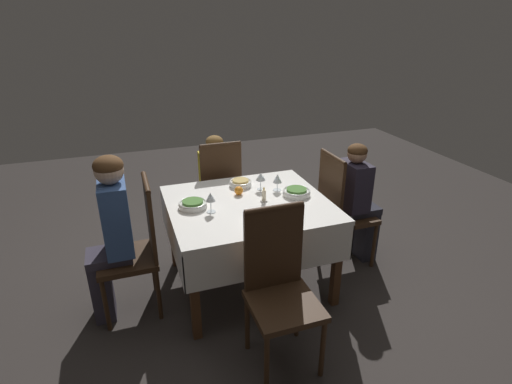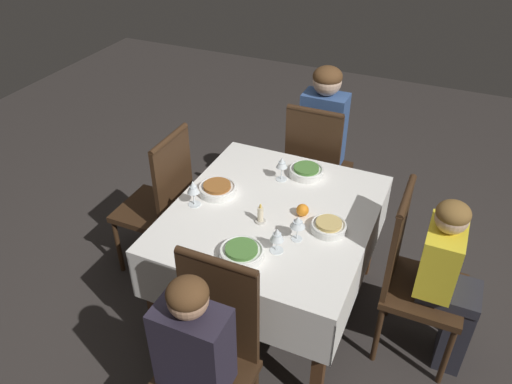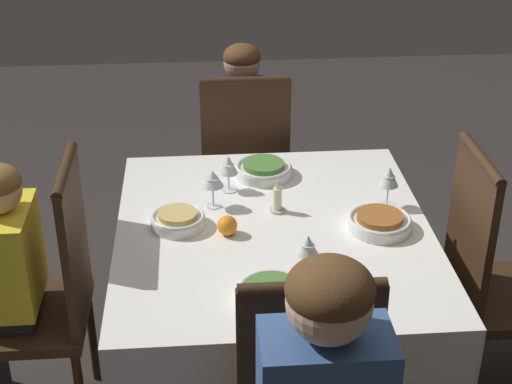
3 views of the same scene
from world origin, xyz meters
name	(u,v)px [view 2 (image 2 of 3)]	position (x,y,z in m)	size (l,w,h in m)	color
ground_plane	(271,304)	(0.00, 0.00, 0.00)	(8.00, 8.00, 0.00)	#332D2B
dining_table	(273,225)	(0.00, 0.00, 0.64)	(1.21, 1.08, 0.74)	white
chair_west	(316,165)	(-0.85, -0.02, 0.55)	(0.41, 0.41, 1.03)	#382314
chair_north	(413,273)	(-0.04, 0.78, 0.55)	(0.41, 0.41, 1.03)	#382314
chair_east	(209,354)	(0.85, 0.05, 0.55)	(0.41, 0.41, 1.03)	#382314
chair_south	(161,200)	(-0.06, -0.78, 0.55)	(0.41, 0.41, 1.03)	#382314
person_adult_denim	(324,137)	(-1.01, -0.02, 0.69)	(0.34, 0.30, 1.23)	#383342
person_child_yellow	(448,280)	(-0.04, 0.96, 0.57)	(0.30, 0.33, 1.03)	#282833
person_child_dark	(188,379)	(1.02, 0.05, 0.60)	(0.33, 0.30, 1.10)	#282833
bowl_west	(306,171)	(-0.42, 0.05, 0.77)	(0.21, 0.21, 0.06)	white
wine_glass_west	(282,163)	(-0.31, -0.07, 0.85)	(0.07, 0.07, 0.15)	white
bowl_north	(329,226)	(0.04, 0.33, 0.77)	(0.19, 0.19, 0.06)	white
wine_glass_north	(298,222)	(0.17, 0.20, 0.85)	(0.08, 0.08, 0.14)	white
bowl_east	(242,252)	(0.40, 0.00, 0.77)	(0.22, 0.22, 0.06)	white
wine_glass_east	(277,235)	(0.29, 0.14, 0.84)	(0.07, 0.07, 0.14)	white
bowl_south	(217,189)	(-0.03, -0.36, 0.77)	(0.22, 0.22, 0.06)	white
wine_glass_south	(193,188)	(0.12, -0.42, 0.85)	(0.07, 0.07, 0.16)	white
candle_centerpiece	(260,216)	(0.12, -0.02, 0.78)	(0.06, 0.06, 0.12)	beige
orange_fruit	(303,210)	(-0.03, 0.16, 0.78)	(0.07, 0.07, 0.07)	orange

